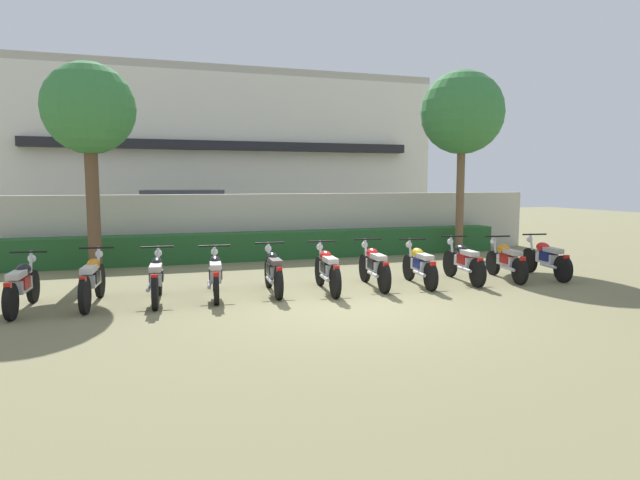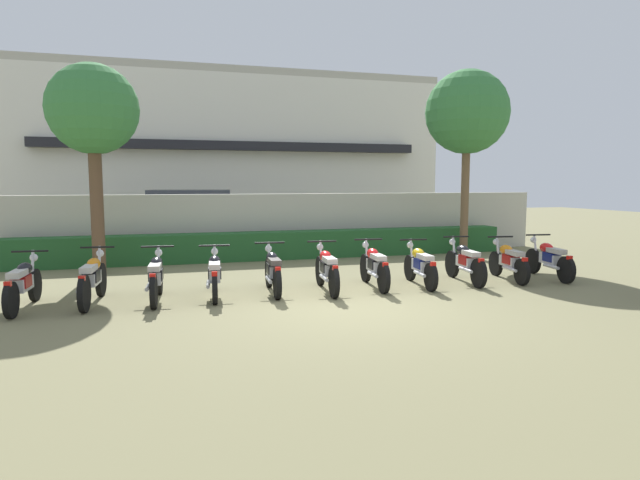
# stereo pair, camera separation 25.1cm
# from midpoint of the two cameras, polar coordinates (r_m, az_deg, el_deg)

# --- Properties ---
(ground) EXTENTS (60.00, 60.00, 0.00)m
(ground) POSITION_cam_midpoint_polar(r_m,az_deg,el_deg) (9.51, 2.57, -7.03)
(ground) COLOR olive
(building) EXTENTS (18.32, 6.50, 6.87)m
(building) POSITION_cam_midpoint_polar(r_m,az_deg,el_deg) (25.79, -10.80, 8.86)
(building) COLOR silver
(building) RESTS_ON ground
(compound_wall) EXTENTS (17.40, 0.30, 1.81)m
(compound_wall) POSITION_cam_midpoint_polar(r_m,az_deg,el_deg) (15.94, -6.11, 1.58)
(compound_wall) COLOR #BCB7A8
(compound_wall) RESTS_ON ground
(hedge_row) EXTENTS (13.92, 0.70, 0.77)m
(hedge_row) POSITION_cam_midpoint_polar(r_m,az_deg,el_deg) (15.31, -5.55, -0.57)
(hedge_row) COLOR #235628
(hedge_row) RESTS_ON ground
(parked_car) EXTENTS (4.71, 2.56, 1.89)m
(parked_car) POSITION_cam_midpoint_polar(r_m,az_deg,el_deg) (19.15, -13.92, 2.28)
(parked_car) COLOR silver
(parked_car) RESTS_ON ground
(tree_near_inspector) EXTENTS (2.07, 2.07, 4.86)m
(tree_near_inspector) POSITION_cam_midpoint_polar(r_m,az_deg,el_deg) (13.77, -23.58, 12.28)
(tree_near_inspector) COLOR brown
(tree_near_inspector) RESTS_ON ground
(tree_far_side) EXTENTS (2.40, 2.40, 5.37)m
(tree_far_side) POSITION_cam_midpoint_polar(r_m,az_deg,el_deg) (16.65, 14.28, 12.74)
(tree_far_side) COLOR brown
(tree_far_side) RESTS_ON ground
(motorcycle_in_row_0) EXTENTS (0.60, 1.90, 0.95)m
(motorcycle_in_row_0) POSITION_cam_midpoint_polar(r_m,az_deg,el_deg) (10.46, -29.42, -4.12)
(motorcycle_in_row_0) COLOR black
(motorcycle_in_row_0) RESTS_ON ground
(motorcycle_in_row_1) EXTENTS (0.60, 1.98, 0.97)m
(motorcycle_in_row_1) POSITION_cam_midpoint_polar(r_m,az_deg,el_deg) (10.40, -23.43, -3.82)
(motorcycle_in_row_1) COLOR black
(motorcycle_in_row_1) RESTS_ON ground
(motorcycle_in_row_2) EXTENTS (0.60, 1.88, 0.96)m
(motorcycle_in_row_2) POSITION_cam_midpoint_polar(r_m,az_deg,el_deg) (10.26, -17.44, -3.76)
(motorcycle_in_row_2) COLOR black
(motorcycle_in_row_2) RESTS_ON ground
(motorcycle_in_row_3) EXTENTS (0.60, 1.83, 0.94)m
(motorcycle_in_row_3) POSITION_cam_midpoint_polar(r_m,az_deg,el_deg) (10.39, -11.61, -3.56)
(motorcycle_in_row_3) COLOR black
(motorcycle_in_row_3) RESTS_ON ground
(motorcycle_in_row_4) EXTENTS (0.60, 1.81, 0.96)m
(motorcycle_in_row_4) POSITION_cam_midpoint_polar(r_m,az_deg,el_deg) (10.62, -5.61, -3.21)
(motorcycle_in_row_4) COLOR black
(motorcycle_in_row_4) RESTS_ON ground
(motorcycle_in_row_5) EXTENTS (0.60, 1.90, 0.97)m
(motorcycle_in_row_5) POSITION_cam_midpoint_polar(r_m,az_deg,el_deg) (10.72, 0.08, -3.05)
(motorcycle_in_row_5) COLOR black
(motorcycle_in_row_5) RESTS_ON ground
(motorcycle_in_row_6) EXTENTS (0.60, 1.88, 0.96)m
(motorcycle_in_row_6) POSITION_cam_midpoint_polar(r_m,az_deg,el_deg) (11.20, 5.05, -2.69)
(motorcycle_in_row_6) COLOR black
(motorcycle_in_row_6) RESTS_ON ground
(motorcycle_in_row_7) EXTENTS (0.60, 1.78, 0.94)m
(motorcycle_in_row_7) POSITION_cam_midpoint_polar(r_m,az_deg,el_deg) (11.52, 9.78, -2.57)
(motorcycle_in_row_7) COLOR black
(motorcycle_in_row_7) RESTS_ON ground
(motorcycle_in_row_8) EXTENTS (0.60, 1.91, 0.96)m
(motorcycle_in_row_8) POSITION_cam_midpoint_polar(r_m,az_deg,el_deg) (12.14, 14.24, -2.17)
(motorcycle_in_row_8) COLOR black
(motorcycle_in_row_8) RESTS_ON ground
(motorcycle_in_row_9) EXTENTS (0.60, 1.76, 0.94)m
(motorcycle_in_row_9) POSITION_cam_midpoint_polar(r_m,az_deg,el_deg) (12.68, 18.42, -2.01)
(motorcycle_in_row_9) COLOR black
(motorcycle_in_row_9) RESTS_ON ground
(motorcycle_in_row_10) EXTENTS (0.61, 1.92, 0.95)m
(motorcycle_in_row_10) POSITION_cam_midpoint_polar(r_m,az_deg,el_deg) (13.29, 22.11, -1.76)
(motorcycle_in_row_10) COLOR black
(motorcycle_in_row_10) RESTS_ON ground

